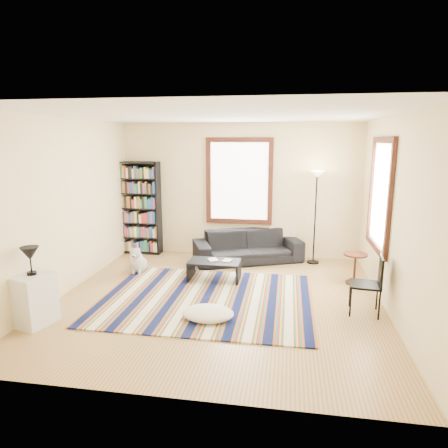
% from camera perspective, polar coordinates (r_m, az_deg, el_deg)
% --- Properties ---
extents(floor, '(5.00, 5.00, 0.10)m').
position_cam_1_polar(floor, '(6.41, -0.73, -11.04)').
color(floor, tan).
rests_on(floor, ground).
extents(ceiling, '(5.00, 5.00, 0.10)m').
position_cam_1_polar(ceiling, '(5.91, -0.81, 15.80)').
color(ceiling, white).
rests_on(ceiling, floor).
extents(wall_back, '(5.00, 0.10, 2.80)m').
position_cam_1_polar(wall_back, '(8.49, 2.23, 4.83)').
color(wall_back, beige).
rests_on(wall_back, floor).
extents(wall_front, '(5.00, 0.10, 2.80)m').
position_cam_1_polar(wall_front, '(3.57, -7.92, -5.33)').
color(wall_front, beige).
rests_on(wall_front, floor).
extents(wall_left, '(0.10, 5.00, 2.80)m').
position_cam_1_polar(wall_left, '(6.90, -22.12, 2.29)').
color(wall_left, beige).
rests_on(wall_left, floor).
extents(wall_right, '(0.10, 5.00, 2.80)m').
position_cam_1_polar(wall_right, '(6.10, 23.56, 0.99)').
color(wall_right, beige).
rests_on(wall_right, floor).
extents(window_back, '(1.20, 0.06, 1.60)m').
position_cam_1_polar(window_back, '(8.38, 2.18, 6.12)').
color(window_back, white).
rests_on(window_back, wall_back).
extents(window_right, '(0.06, 1.20, 1.60)m').
position_cam_1_polar(window_right, '(6.82, 21.44, 3.94)').
color(window_right, white).
rests_on(window_right, wall_right).
extents(rug, '(3.27, 2.61, 0.02)m').
position_cam_1_polar(rug, '(6.39, -2.53, -10.56)').
color(rug, '#0B133A').
rests_on(rug, floor).
extents(sofa, '(1.60, 2.32, 0.63)m').
position_cam_1_polar(sofa, '(8.18, 3.40, -3.20)').
color(sofa, black).
rests_on(sofa, floor).
extents(bookshelf, '(0.90, 0.30, 2.00)m').
position_cam_1_polar(bookshelf, '(8.85, -11.95, 2.25)').
color(bookshelf, black).
rests_on(bookshelf, floor).
extents(coffee_table, '(0.93, 0.55, 0.36)m').
position_cam_1_polar(coffee_table, '(7.12, -1.38, -6.67)').
color(coffee_table, black).
rests_on(coffee_table, floor).
extents(book_a, '(0.25, 0.22, 0.02)m').
position_cam_1_polar(book_a, '(7.08, -2.18, -5.17)').
color(book_a, beige).
rests_on(book_a, coffee_table).
extents(book_b, '(0.18, 0.22, 0.02)m').
position_cam_1_polar(book_b, '(7.08, -0.11, -5.17)').
color(book_b, beige).
rests_on(book_b, coffee_table).
extents(floor_cushion, '(0.86, 0.74, 0.18)m').
position_cam_1_polar(floor_cushion, '(5.68, -2.29, -12.63)').
color(floor_cushion, white).
rests_on(floor_cushion, floor).
extents(floor_lamp, '(0.39, 0.39, 1.86)m').
position_cam_1_polar(floor_lamp, '(8.12, 12.88, 0.85)').
color(floor_lamp, black).
rests_on(floor_lamp, floor).
extents(side_table, '(0.48, 0.48, 0.54)m').
position_cam_1_polar(side_table, '(7.29, 18.16, -6.08)').
color(side_table, '#401D10').
rests_on(side_table, floor).
extents(folding_chair, '(0.46, 0.45, 0.86)m').
position_cam_1_polar(folding_chair, '(6.09, 19.51, -8.18)').
color(folding_chair, black).
rests_on(folding_chair, floor).
extents(white_cabinet, '(0.49, 0.58, 0.70)m').
position_cam_1_polar(white_cabinet, '(6.02, -25.44, -9.70)').
color(white_cabinet, silver).
rests_on(white_cabinet, floor).
extents(table_lamp, '(0.29, 0.29, 0.38)m').
position_cam_1_polar(table_lamp, '(5.86, -25.92, -4.77)').
color(table_lamp, black).
rests_on(table_lamp, white_cabinet).
extents(dog, '(0.42, 0.55, 0.51)m').
position_cam_1_polar(dog, '(7.69, -12.17, -4.92)').
color(dog, '#BABABA').
rests_on(dog, floor).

